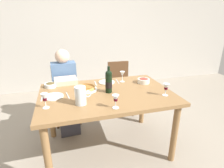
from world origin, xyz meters
name	(u,v)px	position (x,y,z in m)	size (l,w,h in m)	color
ground_plane	(107,146)	(0.00, 0.00, 0.00)	(8.00, 8.00, 0.00)	gray
back_wall	(80,26)	(0.00, 2.30, 1.40)	(8.00, 0.10, 2.80)	#B2ADA3
dining_table	(107,100)	(0.00, 0.00, 0.67)	(1.50, 1.00, 0.76)	olive
wine_bottle	(109,81)	(0.03, 0.01, 0.89)	(0.08, 0.08, 0.31)	black
water_pitcher	(81,97)	(-0.31, -0.21, 0.84)	(0.16, 0.11, 0.19)	silver
baked_tart	(86,88)	(-0.21, 0.14, 0.79)	(0.26, 0.26, 0.06)	white
salad_bowl	(144,80)	(0.55, 0.19, 0.79)	(0.16, 0.16, 0.07)	silver
olive_bowl	(50,85)	(-0.62, 0.36, 0.79)	(0.14, 0.14, 0.06)	silver
wine_glass_left_diner	(166,87)	(0.61, -0.25, 0.86)	(0.07, 0.07, 0.14)	silver
wine_glass_right_diner	(122,74)	(0.30, 0.31, 0.86)	(0.07, 0.07, 0.14)	silver
wine_glass_centre	(116,99)	(-0.01, -0.38, 0.86)	(0.07, 0.07, 0.13)	silver
wine_glass_spare	(45,98)	(-0.65, -0.20, 0.86)	(0.07, 0.07, 0.15)	silver
dinner_plate_left_setting	(107,82)	(0.09, 0.33, 0.77)	(0.21, 0.21, 0.01)	silver
dinner_plate_right_setting	(53,97)	(-0.58, 0.04, 0.77)	(0.21, 0.21, 0.01)	white
fork_left_setting	(96,83)	(-0.06, 0.33, 0.76)	(0.16, 0.01, 0.01)	silver
knife_left_setting	(117,81)	(0.24, 0.33, 0.76)	(0.18, 0.01, 0.01)	silver
knife_right_setting	(68,95)	(-0.43, 0.04, 0.76)	(0.18, 0.01, 0.01)	silver
spoon_right_setting	(42,98)	(-0.70, 0.04, 0.76)	(0.16, 0.01, 0.01)	silver
chair_left	(65,90)	(-0.45, 0.86, 0.50)	(0.42, 0.42, 0.87)	brown
diner_left	(66,89)	(-0.44, 0.63, 0.62)	(0.35, 0.51, 1.16)	#4C6B93
chair_right	(120,84)	(0.45, 0.90, 0.50)	(0.42, 0.42, 0.87)	brown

